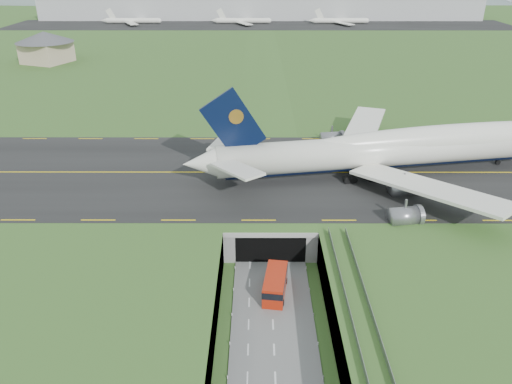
{
  "coord_description": "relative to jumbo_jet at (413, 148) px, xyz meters",
  "views": [
    {
      "loc": [
        -2.33,
        -64.01,
        48.31
      ],
      "look_at": [
        -2.49,
        20.0,
        7.77
      ],
      "focal_mm": 35.0,
      "sensor_mm": 36.0,
      "label": 1
    }
  ],
  "objects": [
    {
      "name": "service_building",
      "position": [
        -120.88,
        115.84,
        2.03
      ],
      "size": [
        30.35,
        30.35,
        12.76
      ],
      "rotation": [
        0.0,
        0.0,
        -0.38
      ],
      "color": "tan",
      "rests_on": "ground"
    },
    {
      "name": "tunnel_portal",
      "position": [
        -30.3,
        -16.9,
        -8.19
      ],
      "size": [
        17.0,
        22.3,
        6.0
      ],
      "color": "gray",
      "rests_on": "ground"
    },
    {
      "name": "shuttle_tram",
      "position": [
        -29.76,
        -34.24,
        -9.65
      ],
      "size": [
        4.32,
        8.81,
        3.42
      ],
      "rotation": [
        0.0,
        0.0,
        -0.14
      ],
      "color": "#AA200B",
      "rests_on": "ground"
    },
    {
      "name": "guideway",
      "position": [
        -19.3,
        -52.72,
        -6.2
      ],
      "size": [
        3.0,
        53.0,
        7.05
      ],
      "color": "#A8A8A3",
      "rests_on": "ground"
    },
    {
      "name": "ground",
      "position": [
        -30.3,
        -33.61,
        -11.53
      ],
      "size": [
        900.0,
        900.0,
        0.0
      ],
      "primitive_type": "plane",
      "color": "#335221",
      "rests_on": "ground"
    },
    {
      "name": "airfield_deck",
      "position": [
        -30.3,
        -33.61,
        -8.53
      ],
      "size": [
        800.0,
        800.0,
        6.0
      ],
      "primitive_type": "cube",
      "color": "gray",
      "rests_on": "ground"
    },
    {
      "name": "jumbo_jet",
      "position": [
        0.0,
        0.0,
        0.0
      ],
      "size": [
        96.45,
        61.04,
        20.52
      ],
      "rotation": [
        0.0,
        0.0,
        0.18
      ],
      "color": "white",
      "rests_on": "ground"
    },
    {
      "name": "trench_road",
      "position": [
        -30.3,
        -41.11,
        -11.43
      ],
      "size": [
        12.0,
        75.0,
        0.2
      ],
      "primitive_type": "cube",
      "color": "slate",
      "rests_on": "ground"
    },
    {
      "name": "taxiway",
      "position": [
        -30.3,
        -0.61,
        -5.44
      ],
      "size": [
        800.0,
        44.0,
        0.18
      ],
      "primitive_type": "cube",
      "color": "black",
      "rests_on": "airfield_deck"
    },
    {
      "name": "distant_hills",
      "position": [
        34.08,
        396.39,
        -15.53
      ],
      "size": [
        700.0,
        91.0,
        60.0
      ],
      "color": "#556664",
      "rests_on": "ground"
    },
    {
      "name": "cargo_terminal",
      "position": [
        -30.43,
        265.8,
        2.43
      ],
      "size": [
        320.0,
        67.0,
        15.6
      ],
      "color": "#B2B2B2",
      "rests_on": "ground"
    }
  ]
}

